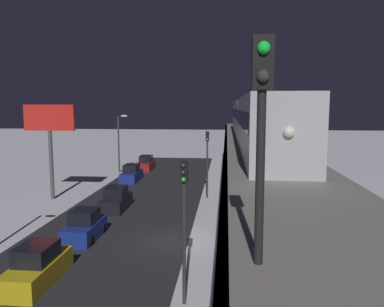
% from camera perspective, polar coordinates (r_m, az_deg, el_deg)
% --- Properties ---
extents(ground_plane, '(240.00, 240.00, 0.00)m').
position_cam_1_polar(ground_plane, '(25.40, -3.25, -12.99)').
color(ground_plane, white).
extents(avenue_asphalt, '(11.00, 80.12, 0.01)m').
position_cam_1_polar(avenue_asphalt, '(26.36, -12.81, -12.39)').
color(avenue_asphalt, '#28282D').
rests_on(avenue_asphalt, ground_plane).
extents(elevated_railway, '(5.00, 80.12, 5.89)m').
position_cam_1_polar(elevated_railway, '(23.97, 10.52, -1.68)').
color(elevated_railway, gray).
rests_on(elevated_railway, ground_plane).
extents(subway_train, '(2.94, 36.87, 3.40)m').
position_cam_1_polar(subway_train, '(32.86, 9.32, 5.18)').
color(subway_train, '#B7BABF').
rests_on(subway_train, elevated_railway).
extents(rail_signal, '(0.36, 0.41, 4.00)m').
position_cam_1_polar(rail_signal, '(6.63, 10.45, 6.18)').
color(rail_signal, black).
rests_on(rail_signal, elevated_railway).
extents(sedan_blue, '(1.91, 4.03, 1.97)m').
position_cam_1_polar(sedan_blue, '(26.45, -15.88, -10.64)').
color(sedan_blue, navy).
rests_on(sedan_blue, ground_plane).
extents(sedan_blue_2, '(1.80, 4.47, 1.97)m').
position_cam_1_polar(sedan_blue_2, '(45.08, -9.11, -3.12)').
color(sedan_blue_2, navy).
rests_on(sedan_blue_2, ground_plane).
extents(sedan_red, '(1.80, 4.53, 1.97)m').
position_cam_1_polar(sedan_red, '(52.94, -6.93, -1.57)').
color(sedan_red, '#A51E1E').
rests_on(sedan_red, ground_plane).
extents(sedan_black, '(1.80, 4.18, 1.97)m').
position_cam_1_polar(sedan_black, '(32.99, -11.37, -6.94)').
color(sedan_black, black).
rests_on(sedan_black, ground_plane).
extents(sedan_yellow, '(1.80, 4.49, 1.97)m').
position_cam_1_polar(sedan_yellow, '(21.03, -22.30, -15.57)').
color(sedan_yellow, gold).
rests_on(sedan_yellow, ground_plane).
extents(traffic_light_near, '(0.32, 0.44, 6.40)m').
position_cam_1_polar(traffic_light_near, '(16.48, -1.22, -8.83)').
color(traffic_light_near, '#2D2D2D').
rests_on(traffic_light_near, ground_plane).
extents(traffic_light_mid, '(0.32, 0.44, 6.40)m').
position_cam_1_polar(traffic_light_mid, '(35.82, 2.32, -0.17)').
color(traffic_light_mid, '#2D2D2D').
rests_on(traffic_light_mid, ground_plane).
extents(commercial_billboard, '(4.80, 0.36, 8.90)m').
position_cam_1_polar(commercial_billboard, '(37.55, -20.68, 3.75)').
color(commercial_billboard, '#4C4C51').
rests_on(commercial_billboard, ground_plane).
extents(street_lamp_far, '(1.35, 0.44, 7.65)m').
position_cam_1_polar(street_lamp_far, '(50.71, -10.78, 2.55)').
color(street_lamp_far, '#38383D').
rests_on(street_lamp_far, ground_plane).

